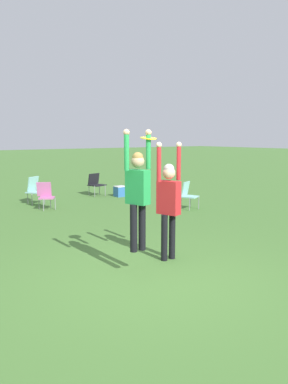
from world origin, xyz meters
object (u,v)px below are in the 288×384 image
(camping_chair_2, at_px, (45,194))
(camping_chair_4, at_px, (96,183))
(camping_chair_0, at_px, (188,193))
(camping_chair_5, at_px, (35,188))
(cooler_box, at_px, (120,191))
(frisbee, at_px, (149,138))
(person_defending, at_px, (169,198))
(person_jumping, at_px, (138,188))

(camping_chair_2, bearing_deg, camping_chair_4, -118.16)
(camping_chair_2, distance_m, camping_chair_4, 3.03)
(camping_chair_0, relative_size, camping_chair_2, 1.01)
(camping_chair_4, xyz_separation_m, camping_chair_5, (-2.58, -0.40, 0.03))
(camping_chair_2, xyz_separation_m, cooler_box, (3.25, 0.73, -0.28))
(frisbee, xyz_separation_m, cooler_box, (3.89, 7.08, -2.06))
(person_defending, xyz_separation_m, cooler_box, (3.24, 6.83, -0.97))
(cooler_box, bearing_deg, person_defending, -115.40)
(camping_chair_5, bearing_deg, person_defending, 57.30)
(camping_chair_4, bearing_deg, person_jumping, 49.59)
(person_jumping, height_order, camping_chair_2, person_jumping)
(person_defending, distance_m, cooler_box, 7.62)
(camping_chair_0, relative_size, camping_chair_4, 1.00)
(camping_chair_5, bearing_deg, person_jumping, 50.55)
(camping_chair_2, bearing_deg, camping_chair_0, 176.70)
(frisbee, relative_size, cooler_box, 0.65)
(person_jumping, bearing_deg, cooler_box, -48.30)
(person_jumping, xyz_separation_m, camping_chair_0, (4.59, 3.80, -0.96))
(frisbee, bearing_deg, camping_chair_2, 84.23)
(camping_chair_0, bearing_deg, cooler_box, -107.27)
(person_defending, bearing_deg, camping_chair_4, 142.89)
(camping_chair_5, bearing_deg, camping_chair_0, 102.19)
(camping_chair_0, xyz_separation_m, cooler_box, (-0.46, 3.32, -0.29))
(person_defending, xyz_separation_m, camping_chair_0, (3.70, 3.51, -0.67))
(person_jumping, relative_size, cooler_box, 4.77)
(camping_chair_2, bearing_deg, cooler_box, -135.69)
(cooler_box, bearing_deg, frisbee, -118.78)
(camping_chair_0, bearing_deg, camping_chair_2, -60.13)
(frisbee, relative_size, camping_chair_4, 0.32)
(person_defending, bearing_deg, camping_chair_5, 161.50)
(person_jumping, bearing_deg, camping_chair_2, -26.06)
(frisbee, xyz_separation_m, camping_chair_4, (3.27, 7.88, -1.76))
(frisbee, xyz_separation_m, camping_chair_5, (0.69, 7.48, -1.73))
(person_jumping, relative_size, camping_chair_4, 2.35)
(person_defending, height_order, camping_chair_4, person_defending)
(camping_chair_2, height_order, cooler_box, camping_chair_2)
(camping_chair_4, relative_size, camping_chair_5, 0.92)
(camping_chair_2, relative_size, cooler_box, 2.03)
(person_defending, bearing_deg, cooler_box, 136.43)
(camping_chair_0, bearing_deg, person_jumping, 14.49)
(frisbee, relative_size, camping_chair_5, 0.29)
(person_defending, xyz_separation_m, camping_chair_5, (0.04, 7.23, -0.64))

